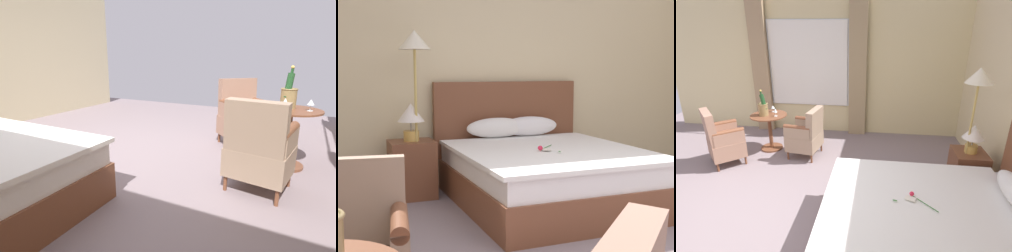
# 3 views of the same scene
# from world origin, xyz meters

# --- Properties ---
(ground_plane) EXTENTS (7.88, 7.88, 0.00)m
(ground_plane) POSITION_xyz_m (0.00, 0.00, 0.00)
(ground_plane) COLOR gray
(wall_window_side) EXTENTS (0.27, 6.50, 3.08)m
(wall_window_side) POSITION_xyz_m (-3.06, 0.00, 1.54)
(wall_window_side) COLOR beige
(wall_window_side) RESTS_ON ground
(bed) EXTENTS (1.82, 2.17, 1.23)m
(bed) POSITION_xyz_m (0.28, 2.11, 0.33)
(bed) COLOR brown
(bed) RESTS_ON ground
(nightstand) EXTENTS (0.49, 0.43, 0.62)m
(nightstand) POSITION_xyz_m (-0.94, 2.79, 0.31)
(nightstand) COLOR brown
(nightstand) RESTS_ON ground
(bedside_lamp) EXTENTS (0.29, 0.29, 0.40)m
(bedside_lamp) POSITION_xyz_m (-0.94, 2.79, 0.88)
(bedside_lamp) COLOR gold
(bedside_lamp) RESTS_ON nightstand
(floor_lamp_brass) EXTENTS (0.33, 0.33, 1.78)m
(floor_lamp_brass) POSITION_xyz_m (-0.90, 2.72, 1.49)
(floor_lamp_brass) COLOR tan
(floor_lamp_brass) RESTS_ON ground
(side_table_round) EXTENTS (0.68, 0.68, 0.69)m
(side_table_round) POSITION_xyz_m (-1.92, -0.53, 0.42)
(side_table_round) COLOR brown
(side_table_round) RESTS_ON ground
(champagne_bucket) EXTENTS (0.19, 0.19, 0.48)m
(champagne_bucket) POSITION_xyz_m (-1.88, -0.60, 0.84)
(champagne_bucket) COLOR olive
(champagne_bucket) RESTS_ON side_table_round
(wine_glass_near_bucket) EXTENTS (0.07, 0.07, 0.15)m
(wine_glass_near_bucket) POSITION_xyz_m (-1.86, -0.37, 0.80)
(wine_glass_near_bucket) COLOR white
(wine_glass_near_bucket) RESTS_ON side_table_round
(wine_glass_near_edge) EXTENTS (0.08, 0.08, 0.13)m
(wine_glass_near_edge) POSITION_xyz_m (-2.11, -0.52, 0.78)
(wine_glass_near_edge) COLOR white
(wine_glass_near_edge) RESTS_ON side_table_round
(armchair_by_window) EXTENTS (0.63, 0.63, 0.91)m
(armchair_by_window) POSITION_xyz_m (-1.72, 0.24, 0.42)
(armchair_by_window) COLOR brown
(armchair_by_window) RESTS_ON ground
(armchair_facing_bed) EXTENTS (0.80, 0.80, 0.97)m
(armchair_facing_bed) POSITION_xyz_m (-1.26, -1.11, 0.43)
(armchair_facing_bed) COLOR brown
(armchair_facing_bed) RESTS_ON ground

